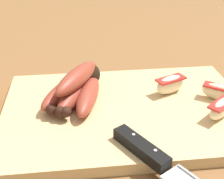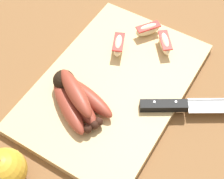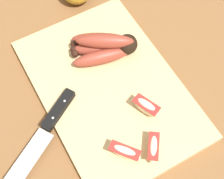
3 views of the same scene
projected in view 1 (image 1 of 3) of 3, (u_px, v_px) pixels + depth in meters
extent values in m
plane|color=brown|center=(126.00, 112.00, 0.58)|extent=(6.00, 6.00, 0.00)
cube|color=tan|center=(126.00, 111.00, 0.56)|extent=(0.44, 0.30, 0.02)
sphere|color=black|center=(88.00, 75.00, 0.61)|extent=(0.05, 0.05, 0.05)
ellipsoid|color=brown|center=(64.00, 91.00, 0.57)|extent=(0.10, 0.14, 0.03)
sphere|color=black|center=(51.00, 109.00, 0.52)|extent=(0.02, 0.02, 0.02)
ellipsoid|color=brown|center=(76.00, 93.00, 0.56)|extent=(0.09, 0.14, 0.03)
sphere|color=black|center=(60.00, 111.00, 0.51)|extent=(0.02, 0.02, 0.02)
ellipsoid|color=brown|center=(88.00, 95.00, 0.56)|extent=(0.06, 0.14, 0.03)
sphere|color=black|center=(66.00, 112.00, 0.51)|extent=(0.02, 0.02, 0.02)
ellipsoid|color=brown|center=(77.00, 78.00, 0.56)|extent=(0.10, 0.13, 0.03)
cylinder|color=white|center=(72.00, 88.00, 0.54)|extent=(0.02, 0.02, 0.00)
cube|color=black|center=(144.00, 147.00, 0.44)|extent=(0.07, 0.10, 0.02)
cylinder|color=#B2B2B7|center=(134.00, 134.00, 0.46)|extent=(0.00, 0.01, 0.00)
cylinder|color=#B2B2B7|center=(155.00, 150.00, 0.42)|extent=(0.00, 0.01, 0.00)
ellipsoid|color=beige|center=(221.00, 108.00, 0.52)|extent=(0.07, 0.06, 0.03)
cube|color=red|center=(223.00, 103.00, 0.51)|extent=(0.06, 0.06, 0.00)
ellipsoid|color=beige|center=(170.00, 85.00, 0.59)|extent=(0.07, 0.05, 0.04)
cube|color=red|center=(171.00, 79.00, 0.58)|extent=(0.06, 0.04, 0.00)
ellipsoid|color=beige|center=(219.00, 92.00, 0.57)|extent=(0.06, 0.05, 0.03)
cube|color=red|center=(220.00, 87.00, 0.56)|extent=(0.06, 0.05, 0.00)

